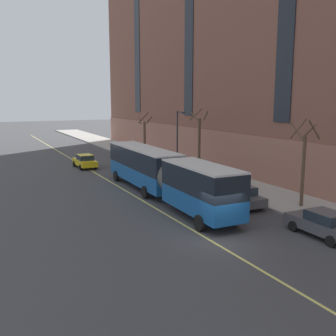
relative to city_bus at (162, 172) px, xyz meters
name	(u,v)px	position (x,y,z in m)	size (l,w,h in m)	color
ground_plane	(222,237)	(-0.77, -9.63, -2.12)	(260.00, 260.00, 0.00)	#424244
sidewalk	(299,205)	(8.23, -6.63, -2.05)	(5.47, 160.00, 0.15)	#ADA89E
city_bus	(162,172)	(0.00, 0.00, 0.00)	(3.12, 19.66, 3.67)	#19569E
parked_car_darkgray_0	(239,196)	(4.19, -4.63, -1.34)	(2.12, 4.62, 1.56)	#4C4C51
parked_car_black_1	(156,166)	(4.22, 10.25, -1.34)	(1.97, 4.28, 1.56)	black
parked_car_darkgray_4	(133,157)	(4.21, 17.15, -1.34)	(2.03, 4.68, 1.56)	#4C4C51
parked_car_darkgray_5	(323,224)	(4.43, -12.27, -1.34)	(1.94, 4.60, 1.56)	#4C4C51
parked_car_green_6	(198,180)	(4.44, 1.83, -1.34)	(2.02, 4.68, 1.56)	#23603D
taxi_cab	(85,161)	(-1.84, 16.81, -1.34)	(2.05, 4.49, 1.56)	yellow
street_tree_mid_block	(303,162)	(7.90, -7.10, 1.26)	(1.76, 1.76, 6.36)	brown
street_tree_far_uptown	(199,141)	(7.92, 7.45, 1.38)	(1.73, 1.67, 6.73)	brown
street_tree_far_downtown	(145,135)	(7.94, 22.03, 0.84)	(1.74, 1.70, 6.01)	brown
street_lamp	(178,135)	(6.10, 8.67, 2.04)	(0.36, 1.48, 6.50)	#2D2D30
fire_hydrant	(195,175)	(6.00, 4.98, -1.63)	(0.42, 0.24, 0.72)	red
lane_centerline	(183,224)	(-1.70, -6.63, -2.12)	(0.16, 140.00, 0.01)	#E0D66B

